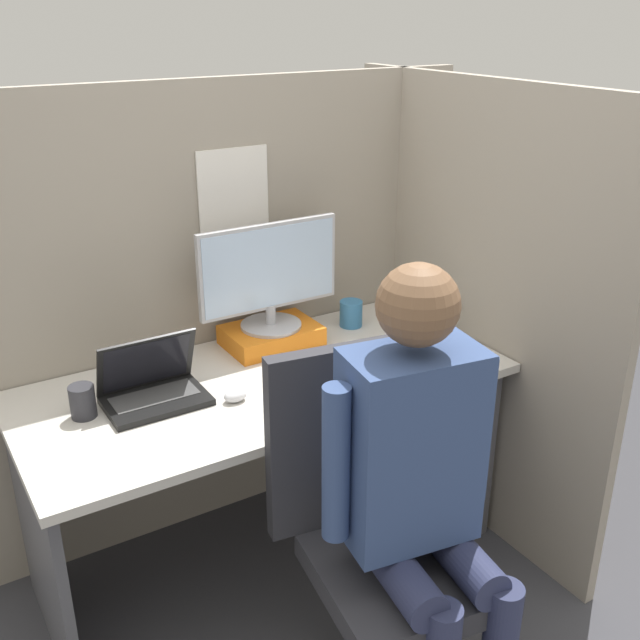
% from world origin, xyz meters
% --- Properties ---
extents(ground_plane, '(12.00, 12.00, 0.00)m').
position_xyz_m(ground_plane, '(0.00, 0.00, 0.00)').
color(ground_plane, '#3D3D42').
extents(cubicle_panel_back, '(2.08, 0.05, 1.64)m').
position_xyz_m(cubicle_panel_back, '(0.00, 0.75, 0.82)').
color(cubicle_panel_back, gray).
rests_on(cubicle_panel_back, ground).
extents(cubicle_panel_right, '(0.04, 1.37, 1.64)m').
position_xyz_m(cubicle_panel_right, '(0.81, 0.29, 0.82)').
color(cubicle_panel_right, gray).
rests_on(cubicle_panel_right, ground).
extents(desk, '(1.58, 0.72, 0.73)m').
position_xyz_m(desk, '(0.00, 0.36, 0.56)').
color(desk, beige).
rests_on(desk, ground).
extents(paper_box, '(0.33, 0.23, 0.07)m').
position_xyz_m(paper_box, '(0.15, 0.58, 0.77)').
color(paper_box, orange).
rests_on(paper_box, desk).
extents(monitor, '(0.52, 0.22, 0.38)m').
position_xyz_m(monitor, '(0.15, 0.59, 1.00)').
color(monitor, '#B2B2B7').
rests_on(monitor, paper_box).
extents(laptop, '(0.30, 0.21, 0.21)m').
position_xyz_m(laptop, '(-0.36, 0.40, 0.78)').
color(laptop, black).
rests_on(laptop, desk).
extents(mouse, '(0.07, 0.05, 0.04)m').
position_xyz_m(mouse, '(-0.15, 0.27, 0.75)').
color(mouse, silver).
rests_on(mouse, desk).
extents(stapler, '(0.04, 0.13, 0.04)m').
position_xyz_m(stapler, '(0.67, 0.39, 0.75)').
color(stapler, black).
rests_on(stapler, desk).
extents(carrot_toy, '(0.04, 0.14, 0.04)m').
position_xyz_m(carrot_toy, '(0.26, 0.15, 0.75)').
color(carrot_toy, orange).
rests_on(carrot_toy, desk).
extents(office_chair, '(0.54, 0.59, 1.01)m').
position_xyz_m(office_chair, '(0.04, -0.22, 0.51)').
color(office_chair, '#2D2D33').
rests_on(office_chair, ground).
extents(person, '(0.48, 0.43, 1.31)m').
position_xyz_m(person, '(0.06, -0.37, 0.76)').
color(person, '#282D4C').
rests_on(person, ground).
extents(coffee_mug, '(0.09, 0.09, 0.10)m').
position_xyz_m(coffee_mug, '(0.48, 0.58, 0.78)').
color(coffee_mug, teal).
rests_on(coffee_mug, desk).
extents(pen_cup, '(0.08, 0.08, 0.10)m').
position_xyz_m(pen_cup, '(-0.57, 0.43, 0.78)').
color(pen_cup, '#28282D').
rests_on(pen_cup, desk).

